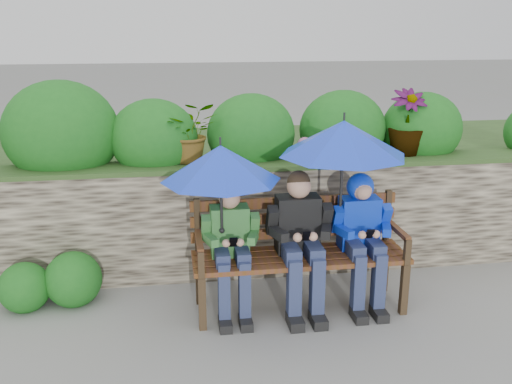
{
  "coord_description": "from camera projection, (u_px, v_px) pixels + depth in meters",
  "views": [
    {
      "loc": [
        -0.64,
        -4.08,
        2.21
      ],
      "look_at": [
        0.0,
        0.1,
        0.95
      ],
      "focal_mm": 40.0,
      "sensor_mm": 36.0,
      "label": 1
    }
  ],
  "objects": [
    {
      "name": "umbrella_right",
      "position": [
        343.0,
        138.0,
        4.29
      ],
      "size": [
        0.99,
        0.99,
        0.87
      ],
      "color": "blue",
      "rests_on": "ground"
    },
    {
      "name": "boy_left",
      "position": [
        231.0,
        243.0,
        4.36
      ],
      "size": [
        0.44,
        0.51,
        1.04
      ],
      "color": "#2D7330",
      "rests_on": "ground"
    },
    {
      "name": "park_bench",
      "position": [
        298.0,
        246.0,
        4.53
      ],
      "size": [
        1.69,
        0.49,
        0.89
      ],
      "color": "#38291A",
      "rests_on": "ground"
    },
    {
      "name": "umbrella_left",
      "position": [
        221.0,
        163.0,
        4.16
      ],
      "size": [
        0.89,
        0.89,
        0.74
      ],
      "color": "blue",
      "rests_on": "ground"
    },
    {
      "name": "garden_backdrop",
      "position": [
        220.0,
        183.0,
        5.92
      ],
      "size": [
        8.01,
        2.86,
        1.79
      ],
      "color": "#2E2821",
      "rests_on": "ground"
    },
    {
      "name": "ground",
      "position": [
        258.0,
        308.0,
        4.59
      ],
      "size": [
        60.0,
        60.0,
        0.0
      ],
      "primitive_type": "plane",
      "color": "gray",
      "rests_on": "ground"
    },
    {
      "name": "boy_middle",
      "position": [
        300.0,
        236.0,
        4.42
      ],
      "size": [
        0.51,
        0.58,
        1.12
      ],
      "color": "black",
      "rests_on": "ground"
    },
    {
      "name": "boy_right",
      "position": [
        362.0,
        229.0,
        4.5
      ],
      "size": [
        0.47,
        0.57,
        1.08
      ],
      "color": "#033BC7",
      "rests_on": "ground"
    }
  ]
}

